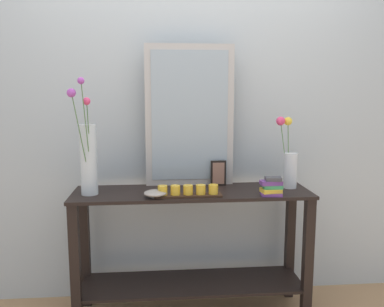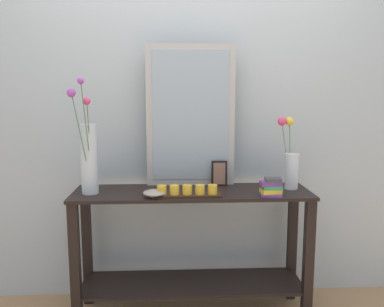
% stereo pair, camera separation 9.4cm
% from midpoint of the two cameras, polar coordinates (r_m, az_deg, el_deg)
% --- Properties ---
extents(wall_back, '(6.40, 0.08, 2.70)m').
position_cam_midpoint_polar(wall_back, '(2.74, -1.59, 7.47)').
color(wall_back, '#B2BCC1').
rests_on(wall_back, ground).
extents(console_table, '(1.45, 0.41, 0.81)m').
position_cam_midpoint_polar(console_table, '(2.58, -1.06, -12.12)').
color(console_table, black).
rests_on(console_table, ground).
extents(mirror_leaning, '(0.57, 0.03, 0.90)m').
position_cam_midpoint_polar(mirror_leaning, '(2.59, -1.36, 5.32)').
color(mirror_leaning, '#B7B2AD').
rests_on(mirror_leaning, console_table).
extents(tall_vase_left, '(0.13, 0.20, 0.68)m').
position_cam_midpoint_polar(tall_vase_left, '(2.45, -15.53, -0.36)').
color(tall_vase_left, silver).
rests_on(tall_vase_left, console_table).
extents(vase_right, '(0.13, 0.12, 0.45)m').
position_cam_midpoint_polar(vase_right, '(2.61, 12.56, -1.19)').
color(vase_right, silver).
rests_on(vase_right, console_table).
extents(candle_tray, '(0.39, 0.09, 0.07)m').
position_cam_midpoint_polar(candle_tray, '(2.36, -1.70, -5.40)').
color(candle_tray, '#382316').
rests_on(candle_tray, console_table).
extents(picture_frame_small, '(0.10, 0.01, 0.16)m').
position_cam_midpoint_polar(picture_frame_small, '(2.61, 2.71, -2.80)').
color(picture_frame_small, black).
rests_on(picture_frame_small, console_table).
extents(decorative_bowl, '(0.13, 0.13, 0.04)m').
position_cam_midpoint_polar(decorative_bowl, '(2.35, -6.35, -5.60)').
color(decorative_bowl, '#9E9389').
rests_on(decorative_bowl, console_table).
extents(book_stack, '(0.13, 0.10, 0.11)m').
position_cam_midpoint_polar(book_stack, '(2.41, 10.08, -4.68)').
color(book_stack, '#663884').
rests_on(book_stack, console_table).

